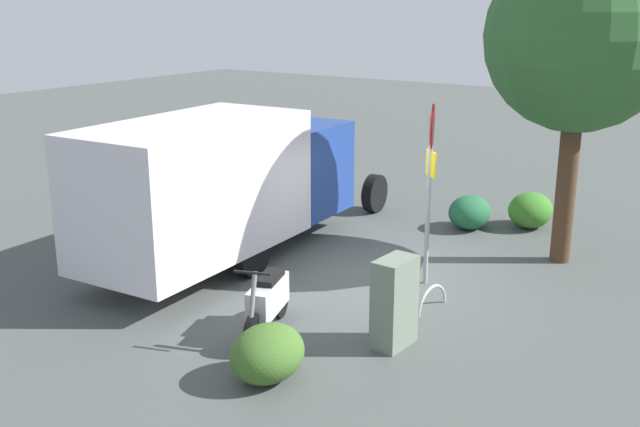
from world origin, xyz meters
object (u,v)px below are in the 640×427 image
utility_cabinet (394,302)px  bike_rack_hoop (432,309)px  stop_sign (430,166)px  street_tree (580,38)px  box_truck_near (227,179)px  motorcycle (268,300)px

utility_cabinet → bike_rack_hoop: size_ratio=1.57×
stop_sign → bike_rack_hoop: bearing=31.2°
street_tree → utility_cabinet: bearing=-10.3°
box_truck_near → utility_cabinet: size_ratio=6.09×
motorcycle → stop_sign: (-3.17, 1.09, 1.61)m
motorcycle → utility_cabinet: 1.92m
motorcycle → bike_rack_hoop: motorcycle is taller
stop_sign → utility_cabinet: bearing=15.7°
stop_sign → utility_cabinet: stop_sign is taller
street_tree → box_truck_near: bearing=-57.6°
street_tree → utility_cabinet: 6.22m
bike_rack_hoop → street_tree: bearing=164.1°
street_tree → bike_rack_hoop: size_ratio=7.00×
utility_cabinet → bike_rack_hoop: utility_cabinet is taller
stop_sign → box_truck_near: bearing=-76.5°
street_tree → motorcycle: bearing=-25.4°
stop_sign → bike_rack_hoop: size_ratio=3.76×
motorcycle → street_tree: (-5.70, 2.71, 3.69)m
utility_cabinet → motorcycle: bearing=-69.3°
motorcycle → street_tree: size_ratio=0.29×
motorcycle → bike_rack_hoop: (-2.17, 1.70, -0.52)m
motorcycle → stop_sign: bearing=142.6°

